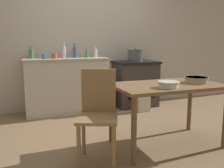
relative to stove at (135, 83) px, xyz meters
The scene contains 17 objects.
ground_plane 1.57m from the stove, 121.99° to the right, with size 14.00×14.00×0.00m, color #896B4C.
wall_back 1.21m from the stove, 159.51° to the left, with size 8.00×0.07×2.55m.
counter_cabinet 1.30m from the stove, behind, with size 1.40×0.54×0.93m.
stove is the anchor object (origin of this frame).
work_table 1.85m from the stove, 104.27° to the right, with size 1.24×0.73×0.73m.
chair 2.26m from the stove, 125.44° to the right, with size 0.52×0.52×0.93m.
flour_sack 0.49m from the stove, 96.71° to the right, with size 0.23×0.16×0.31m, color beige.
stock_pot 0.54m from the stove, 124.25° to the right, with size 0.28×0.28×0.25m.
mixing_bowl_large 2.09m from the stove, 106.11° to the right, with size 0.23×0.23×0.07m.
mixing_bowl_small 1.85m from the stove, 92.63° to the right, with size 0.28×0.28×0.07m.
bottle_far_left 1.94m from the stove, behind, with size 0.08×0.08×0.20m.
bottle_left 0.96m from the stove, behind, with size 0.08×0.08×0.20m.
bottle_mid_left 1.45m from the stove, behind, with size 0.07×0.07×0.26m.
bottle_center_left 1.28m from the stove, behind, with size 0.07×0.07×0.24m.
bottle_center 1.09m from the stove, behind, with size 0.06×0.06×0.16m.
cup_center_right 1.74m from the stove, behind, with size 0.07×0.07×0.08m, color #4C6B99.
cup_mid_right 1.59m from the stove, behind, with size 0.09×0.09×0.09m, color #B74C42.
Camera 1 is at (-1.23, -2.92, 1.21)m, focal length 40.00 mm.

